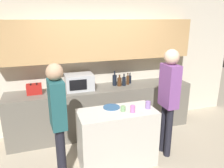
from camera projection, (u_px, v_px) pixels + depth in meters
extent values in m
cube|color=beige|center=(98.00, 63.00, 4.44)|extent=(6.40, 0.08, 2.70)
cube|color=tan|center=(100.00, 40.00, 4.12)|extent=(3.74, 0.32, 0.75)
cube|color=#6B665B|center=(103.00, 110.00, 4.38)|extent=(3.60, 0.62, 0.93)
cube|color=beige|center=(117.00, 138.00, 3.38)|extent=(1.17, 0.56, 0.90)
cube|color=#B7BABC|center=(79.00, 82.00, 4.10)|extent=(0.52, 0.38, 0.30)
cube|color=black|center=(78.00, 85.00, 3.90)|extent=(0.31, 0.01, 0.19)
cube|color=#B21E19|center=(34.00, 89.00, 3.87)|extent=(0.26, 0.16, 0.18)
cube|color=black|center=(31.00, 84.00, 3.83)|extent=(0.02, 0.11, 0.01)
cube|color=black|center=(37.00, 84.00, 3.86)|extent=(0.02, 0.11, 0.01)
cylinder|color=silver|center=(164.00, 79.00, 4.67)|extent=(0.14, 0.14, 0.10)
cylinder|color=#38662D|center=(165.00, 72.00, 4.63)|extent=(0.01, 0.01, 0.18)
sphere|color=#3D7A38|center=(165.00, 66.00, 4.59)|extent=(0.13, 0.13, 0.13)
cylinder|color=black|center=(115.00, 80.00, 4.36)|extent=(0.09, 0.09, 0.21)
cylinder|color=black|center=(115.00, 73.00, 4.32)|extent=(0.03, 0.03, 0.08)
cylinder|color=#472814|center=(119.00, 82.00, 4.33)|extent=(0.09, 0.09, 0.17)
cylinder|color=#472814|center=(119.00, 76.00, 4.30)|extent=(0.03, 0.03, 0.06)
cylinder|color=black|center=(124.00, 81.00, 4.35)|extent=(0.07, 0.07, 0.18)
cylinder|color=black|center=(124.00, 75.00, 4.31)|extent=(0.03, 0.03, 0.07)
cylinder|color=#472814|center=(128.00, 80.00, 4.43)|extent=(0.06, 0.06, 0.17)
cylinder|color=#472814|center=(128.00, 75.00, 4.39)|extent=(0.02, 0.02, 0.07)
cylinder|color=black|center=(130.00, 79.00, 4.51)|extent=(0.06, 0.06, 0.16)
cylinder|color=black|center=(130.00, 74.00, 4.48)|extent=(0.02, 0.02, 0.06)
cylinder|color=#2D5684|center=(111.00, 107.00, 3.38)|extent=(0.26, 0.26, 0.01)
cylinder|color=#CC6EB8|center=(133.00, 109.00, 3.20)|extent=(0.07, 0.07, 0.11)
cylinder|color=#77A66F|center=(123.00, 109.00, 3.24)|extent=(0.07, 0.07, 0.08)
cylinder|color=#9070B8|center=(148.00, 105.00, 3.33)|extent=(0.08, 0.08, 0.11)
cylinder|color=black|center=(169.00, 132.00, 3.57)|extent=(0.11, 0.11, 0.86)
cylinder|color=black|center=(163.00, 128.00, 3.71)|extent=(0.11, 0.11, 0.86)
cube|color=#804991|center=(169.00, 86.00, 3.42)|extent=(0.19, 0.34, 0.68)
sphere|color=beige|center=(172.00, 57.00, 3.28)|extent=(0.23, 0.23, 0.23)
cylinder|color=black|center=(60.00, 149.00, 3.15)|extent=(0.11, 0.11, 0.82)
cylinder|color=black|center=(62.00, 156.00, 3.01)|extent=(0.11, 0.11, 0.82)
cube|color=#215559|center=(57.00, 104.00, 2.86)|extent=(0.22, 0.35, 0.65)
sphere|color=tan|center=(54.00, 72.00, 2.74)|extent=(0.22, 0.22, 0.22)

